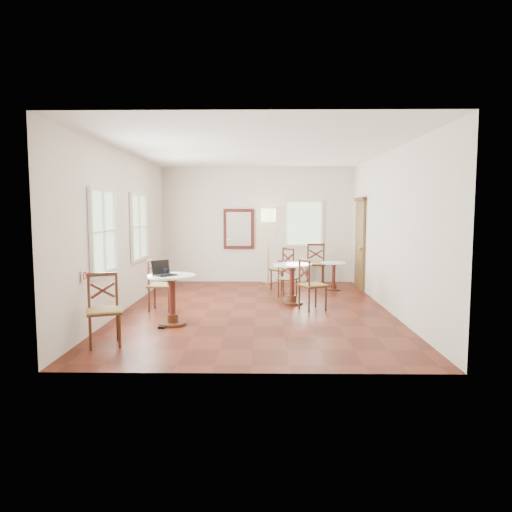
{
  "coord_description": "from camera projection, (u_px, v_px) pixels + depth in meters",
  "views": [
    {
      "loc": [
        0.13,
        -8.78,
        1.9
      ],
      "look_at": [
        0.0,
        0.3,
        1.0
      ],
      "focal_mm": 32.77,
      "sensor_mm": 36.0,
      "label": 1
    }
  ],
  "objects": [
    {
      "name": "water_glass",
      "position": [
        184.0,
        272.0,
        7.62
      ],
      "size": [
        0.06,
        0.06,
        0.11
      ],
      "primitive_type": "cylinder",
      "color": "white",
      "rests_on": "cafe_table_near"
    },
    {
      "name": "mouse",
      "position": [
        169.0,
        275.0,
        7.55
      ],
      "size": [
        0.11,
        0.07,
        0.04
      ],
      "primitive_type": "ellipsoid",
      "rotation": [
        0.0,
        0.0,
        -0.08
      ],
      "color": "black",
      "rests_on": "cafe_table_near"
    },
    {
      "name": "chair_mid_a",
      "position": [
        287.0,
        279.0,
        10.18
      ],
      "size": [
        0.5,
        0.5,
        0.81
      ],
      "rotation": [
        0.0,
        0.0,
        2.72
      ],
      "color": "#412010",
      "rests_on": "ground"
    },
    {
      "name": "chair_mid_b",
      "position": [
        311.0,
        285.0,
        8.84
      ],
      "size": [
        0.6,
        0.6,
        0.98
      ],
      "rotation": [
        0.0,
        0.0,
        2.0
      ],
      "color": "#412010",
      "rests_on": "ground"
    },
    {
      "name": "cafe_table_near",
      "position": [
        172.0,
        294.0,
        7.68
      ],
      "size": [
        0.79,
        0.79,
        0.84
      ],
      "color": "#412010",
      "rests_on": "ground"
    },
    {
      "name": "cafe_table_mid",
      "position": [
        292.0,
        279.0,
        9.41
      ],
      "size": [
        0.77,
        0.77,
        0.82
      ],
      "color": "#412010",
      "rests_on": "ground"
    },
    {
      "name": "navy_mug",
      "position": [
        164.0,
        271.0,
        7.71
      ],
      "size": [
        0.12,
        0.08,
        0.1
      ],
      "color": "black",
      "rests_on": "cafe_table_near"
    },
    {
      "name": "floor_lamp",
      "position": [
        268.0,
        220.0,
        11.9
      ],
      "size": [
        0.38,
        0.38,
        1.93
      ],
      "color": "#BF8C3F",
      "rests_on": "ground"
    },
    {
      "name": "chair_near_a",
      "position": [
        161.0,
        285.0,
        8.79
      ],
      "size": [
        0.48,
        0.48,
        0.99
      ],
      "rotation": [
        0.0,
        0.0,
        3.09
      ],
      "color": "#412010",
      "rests_on": "ground"
    },
    {
      "name": "cafe_table_back",
      "position": [
        334.0,
        273.0,
        11.07
      ],
      "size": [
        0.63,
        0.63,
        0.66
      ],
      "color": "#412010",
      "rests_on": "ground"
    },
    {
      "name": "power_adapter",
      "position": [
        161.0,
        327.0,
        7.49
      ],
      "size": [
        0.1,
        0.06,
        0.04
      ],
      "primitive_type": "cube",
      "color": "black",
      "rests_on": "ground"
    },
    {
      "name": "room_shell",
      "position": [
        253.0,
        210.0,
        9.01
      ],
      "size": [
        5.02,
        7.02,
        3.01
      ],
      "color": "silver",
      "rests_on": "ground"
    },
    {
      "name": "chair_back_b",
      "position": [
        283.0,
        269.0,
        11.14
      ],
      "size": [
        0.64,
        0.64,
        0.99
      ],
      "rotation": [
        0.0,
        0.0,
        -0.89
      ],
      "color": "#412010",
      "rests_on": "ground"
    },
    {
      "name": "ground",
      "position": [
        256.0,
        310.0,
        8.93
      ],
      "size": [
        7.0,
        7.0,
        0.0
      ],
      "primitive_type": "plane",
      "color": "#531A0E",
      "rests_on": "ground"
    },
    {
      "name": "laptop",
      "position": [
        163.0,
        272.0,
        7.6
      ],
      "size": [
        0.43,
        0.43,
        0.24
      ],
      "rotation": [
        0.0,
        0.0,
        0.81
      ],
      "color": "black",
      "rests_on": "cafe_table_near"
    },
    {
      "name": "chair_back_a",
      "position": [
        315.0,
        264.0,
        11.98
      ],
      "size": [
        0.51,
        0.51,
        1.05
      ],
      "rotation": [
        0.0,
        0.0,
        3.08
      ],
      "color": "#412010",
      "rests_on": "ground"
    },
    {
      "name": "chair_near_b",
      "position": [
        104.0,
        310.0,
        6.54
      ],
      "size": [
        0.6,
        0.6,
        1.01
      ],
      "rotation": [
        0.0,
        0.0,
        0.37
      ],
      "color": "#412010",
      "rests_on": "ground"
    }
  ]
}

